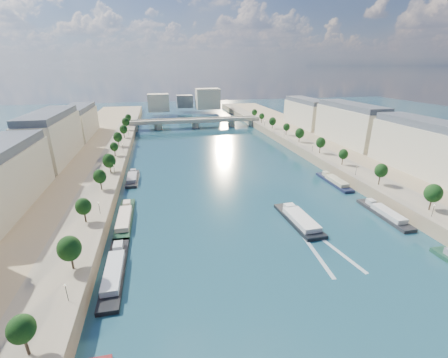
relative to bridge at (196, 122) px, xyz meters
name	(u,v)px	position (x,y,z in m)	size (l,w,h in m)	color
ground	(233,183)	(0.00, -135.03, -5.08)	(700.00, 700.00, 0.00)	#0B2732
quay_left	(63,191)	(-72.00, -135.03, -2.58)	(44.00, 520.00, 5.00)	#9E8460
quay_right	(371,167)	(72.00, -135.03, -2.58)	(44.00, 520.00, 5.00)	#9E8460
pave_left	(101,182)	(-57.00, -135.03, -0.03)	(14.00, 520.00, 0.10)	gray
pave_right	(345,164)	(57.00, -135.03, -0.03)	(14.00, 520.00, 0.10)	gray
trees_left	(105,168)	(-55.00, -133.03, 5.39)	(4.80, 268.80, 8.26)	#382B1E
trees_right	(332,149)	(55.00, -125.03, 5.39)	(4.80, 268.80, 8.26)	#382B1E
lamps_left	(108,184)	(-52.50, -145.03, 2.70)	(0.36, 200.36, 4.28)	black
lamps_right	(332,157)	(52.50, -130.03, 2.70)	(0.36, 200.36, 4.28)	black
buildings_left	(31,152)	(-85.00, -123.03, 11.37)	(16.00, 226.00, 23.20)	beige
buildings_right	(382,134)	(85.00, -123.03, 11.37)	(16.00, 226.00, 23.20)	beige
skyline	(189,100)	(3.19, 84.50, 9.57)	(79.00, 42.00, 22.00)	beige
bridge	(196,122)	(0.00, 0.00, 0.00)	(112.00, 12.00, 8.15)	#C1B79E
tour_barge	(299,220)	(13.39, -175.75, -4.17)	(8.30, 25.64, 3.61)	black
wake	(323,249)	(13.39, -192.41, -5.06)	(10.76, 26.01, 0.04)	silver
moored_barges_left	(115,270)	(-45.50, -190.77, -4.24)	(5.00, 160.49, 3.60)	#1C233F
moored_barges_right	(418,236)	(45.50, -193.32, -4.24)	(5.00, 124.45, 3.60)	black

